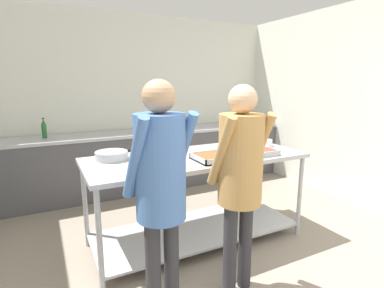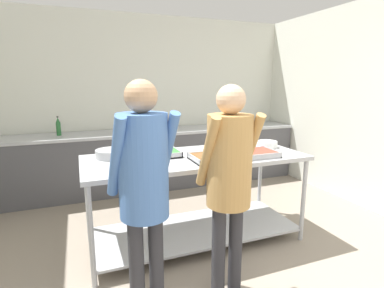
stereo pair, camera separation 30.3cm
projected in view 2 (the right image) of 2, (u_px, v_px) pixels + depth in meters
name	position (u px, v px, depth m)	size (l,w,h in m)	color
wall_rear	(149.00, 101.00, 4.85)	(4.79, 0.06, 2.65)	silver
wall_right	(359.00, 105.00, 3.93)	(0.06, 3.96, 2.65)	silver
back_counter	(156.00, 158.00, 4.69)	(4.63, 0.65, 0.90)	#4C4C51
serving_counter	(196.00, 184.00, 3.02)	(2.17, 0.88, 0.91)	#ADAFB5
sauce_pan	(112.00, 153.00, 2.88)	(0.44, 0.30, 0.08)	#ADAFB5
serving_tray_roast	(160.00, 154.00, 2.94)	(0.38, 0.30, 0.05)	#ADAFB5
serving_tray_greens	(214.00, 158.00, 2.79)	(0.41, 0.33, 0.05)	#ADAFB5
serving_tray_vegetables	(255.00, 154.00, 2.94)	(0.40, 0.31, 0.05)	#ADAFB5
plate_stack	(267.00, 144.00, 3.34)	(0.23, 0.23, 0.07)	white
guest_serving_left	(229.00, 170.00, 2.18)	(0.43, 0.33, 1.61)	#2D2D33
guest_serving_right	(144.00, 176.00, 1.95)	(0.47, 0.38, 1.65)	#2D2D33
water_bottle	(58.00, 127.00, 4.13)	(0.06, 0.06, 0.27)	#23602D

